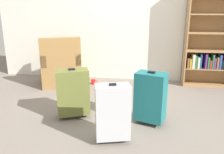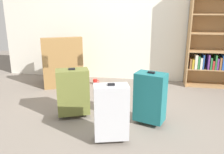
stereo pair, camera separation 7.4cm
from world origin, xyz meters
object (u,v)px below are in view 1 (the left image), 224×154
at_px(mug, 93,82).
at_px(suitcase_silver, 113,112).
at_px(armchair, 60,67).
at_px(suitcase_olive, 73,92).
at_px(suitcase_teal, 150,97).
at_px(bookshelf, 218,31).

distance_m(mug, suitcase_silver, 2.03).
xyz_separation_m(armchair, suitcase_silver, (1.24, -1.86, 0.03)).
relative_size(suitcase_silver, suitcase_olive, 1.00).
height_order(suitcase_teal, suitcase_olive, suitcase_teal).
distance_m(suitcase_silver, suitcase_teal, 0.63).
bearing_deg(mug, bookshelf, 7.10).
bearing_deg(suitcase_teal, suitcase_olive, 177.53).
bearing_deg(bookshelf, mug, -172.90).
distance_m(bookshelf, suitcase_silver, 2.77).
xyz_separation_m(armchair, suitcase_teal, (1.64, -1.38, 0.03)).
bearing_deg(suitcase_silver, mug, 108.16).
bearing_deg(suitcase_teal, mug, 125.70).
height_order(bookshelf, suitcase_silver, bookshelf).
bearing_deg(armchair, suitcase_teal, -39.98).
xyz_separation_m(mug, suitcase_olive, (0.03, -1.39, 0.30)).
bearing_deg(suitcase_silver, suitcase_olive, 138.53).
xyz_separation_m(suitcase_silver, suitcase_teal, (0.40, 0.48, 0.01)).
bearing_deg(suitcase_silver, suitcase_teal, 50.32).
distance_m(armchair, suitcase_teal, 2.14).
distance_m(bookshelf, armchair, 2.91).
distance_m(suitcase_silver, suitcase_olive, 0.79).
distance_m(mug, suitcase_olive, 1.42).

